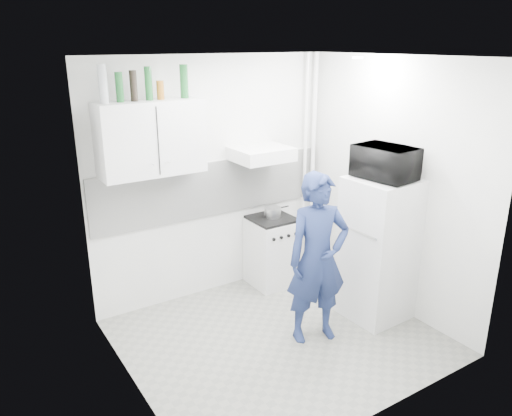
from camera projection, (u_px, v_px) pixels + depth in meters
floor at (279, 338)px, 4.81m from camera, size 2.80×2.80×0.00m
ceiling at (283, 57)px, 3.98m from camera, size 2.80×2.80×0.00m
wall_back at (214, 179)px, 5.40m from camera, size 2.80×0.00×2.80m
wall_left at (127, 244)px, 3.68m from camera, size 0.00×2.60×2.60m
wall_right at (392, 187)px, 5.12m from camera, size 0.00×2.60×2.60m
person at (318, 259)px, 4.59m from camera, size 0.68×0.54×1.63m
stove at (272, 252)px, 5.79m from camera, size 0.49×0.49×0.79m
fridge at (378, 249)px, 5.02m from camera, size 0.63×0.63×1.46m
stove_top at (272, 219)px, 5.66m from camera, size 0.47×0.47×0.03m
saucepan at (273, 212)px, 5.68m from camera, size 0.19×0.19×0.11m
microwave at (386, 163)px, 4.73m from camera, size 0.61×0.45×0.32m
bottle_a at (103, 84)px, 4.33m from camera, size 0.08×0.08×0.33m
bottle_b at (119, 87)px, 4.41m from camera, size 0.07×0.07×0.26m
bottle_c at (133, 86)px, 4.48m from camera, size 0.07×0.07×0.27m
bottle_d at (149, 83)px, 4.54m from camera, size 0.07×0.07×0.30m
canister_a at (160, 90)px, 4.62m from camera, size 0.07×0.07×0.17m
bottle_e at (184, 81)px, 4.72m from camera, size 0.08×0.08×0.31m
upper_cabinet at (151, 138)px, 4.70m from camera, size 1.00×0.35×0.70m
range_hood at (261, 154)px, 5.34m from camera, size 0.60×0.50×0.14m
backsplash at (215, 188)px, 5.42m from camera, size 2.74×0.03×0.60m
pipe_a at (313, 165)px, 6.00m from camera, size 0.05×0.05×2.60m
pipe_b at (305, 166)px, 5.94m from camera, size 0.04×0.04×2.60m
ceiling_spot_fixture at (358, 58)px, 4.67m from camera, size 0.10×0.10×0.02m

